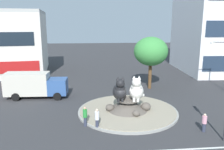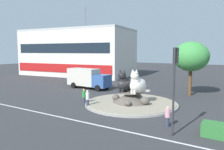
{
  "view_description": "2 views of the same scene",
  "coord_description": "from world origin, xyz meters",
  "px_view_note": "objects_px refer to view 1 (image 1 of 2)",
  "views": [
    {
      "loc": [
        -3.6,
        -21.5,
        8.68
      ],
      "look_at": [
        -1.47,
        1.08,
        3.56
      ],
      "focal_mm": 37.31,
      "sensor_mm": 36.0,
      "label": 1
    },
    {
      "loc": [
        10.23,
        -20.53,
        5.67
      ],
      "look_at": [
        -2.18,
        -0.34,
        3.07
      ],
      "focal_mm": 34.86,
      "sensor_mm": 36.0,
      "label": 2
    }
  ],
  "objects_px": {
    "broadleaf_tree_behind_island": "(151,52)",
    "delivery_box_truck": "(34,84)",
    "pedestrian_green_shirt": "(85,116)",
    "cat_statue_black": "(120,91)",
    "pedestrian_white_shirt": "(97,118)",
    "cat_statue_white": "(137,90)",
    "pedestrian_pink_shirt": "(204,122)"
  },
  "relations": [
    {
      "from": "pedestrian_green_shirt",
      "to": "cat_statue_black",
      "type": "bearing_deg",
      "value": 121.27
    },
    {
      "from": "pedestrian_white_shirt",
      "to": "delivery_box_truck",
      "type": "distance_m",
      "value": 11.44
    },
    {
      "from": "pedestrian_pink_shirt",
      "to": "broadleaf_tree_behind_island",
      "type": "bearing_deg",
      "value": 14.76
    },
    {
      "from": "cat_statue_white",
      "to": "pedestrian_pink_shirt",
      "type": "relative_size",
      "value": 1.61
    },
    {
      "from": "cat_statue_black",
      "to": "pedestrian_green_shirt",
      "type": "xyz_separation_m",
      "value": [
        -3.32,
        -2.78,
        -1.3
      ]
    },
    {
      "from": "pedestrian_green_shirt",
      "to": "delivery_box_truck",
      "type": "bearing_deg",
      "value": -152.85
    },
    {
      "from": "cat_statue_black",
      "to": "delivery_box_truck",
      "type": "distance_m",
      "value": 10.9
    },
    {
      "from": "broadleaf_tree_behind_island",
      "to": "cat_statue_white",
      "type": "bearing_deg",
      "value": -112.74
    },
    {
      "from": "pedestrian_white_shirt",
      "to": "delivery_box_truck",
      "type": "xyz_separation_m",
      "value": [
        -7.02,
        9.0,
        0.67
      ]
    },
    {
      "from": "pedestrian_green_shirt",
      "to": "pedestrian_white_shirt",
      "type": "height_order",
      "value": "pedestrian_white_shirt"
    },
    {
      "from": "cat_statue_white",
      "to": "pedestrian_pink_shirt",
      "type": "distance_m",
      "value": 6.75
    },
    {
      "from": "pedestrian_pink_shirt",
      "to": "pedestrian_green_shirt",
      "type": "height_order",
      "value": "pedestrian_green_shirt"
    },
    {
      "from": "cat_statue_black",
      "to": "broadleaf_tree_behind_island",
      "type": "bearing_deg",
      "value": 148.17
    },
    {
      "from": "cat_statue_white",
      "to": "delivery_box_truck",
      "type": "relative_size",
      "value": 0.35
    },
    {
      "from": "pedestrian_pink_shirt",
      "to": "cat_statue_black",
      "type": "bearing_deg",
      "value": 62.62
    },
    {
      "from": "cat_statue_black",
      "to": "pedestrian_pink_shirt",
      "type": "bearing_deg",
      "value": 53.0
    },
    {
      "from": "broadleaf_tree_behind_island",
      "to": "pedestrian_white_shirt",
      "type": "xyz_separation_m",
      "value": [
        -7.45,
        -11.69,
        -4.04
      ]
    },
    {
      "from": "pedestrian_pink_shirt",
      "to": "delivery_box_truck",
      "type": "relative_size",
      "value": 0.22
    },
    {
      "from": "broadleaf_tree_behind_island",
      "to": "pedestrian_green_shirt",
      "type": "relative_size",
      "value": 3.99
    },
    {
      "from": "pedestrian_pink_shirt",
      "to": "delivery_box_truck",
      "type": "distance_m",
      "value": 18.76
    },
    {
      "from": "cat_statue_white",
      "to": "delivery_box_truck",
      "type": "distance_m",
      "value": 12.37
    },
    {
      "from": "broadleaf_tree_behind_island",
      "to": "pedestrian_green_shirt",
      "type": "bearing_deg",
      "value": -127.43
    },
    {
      "from": "broadleaf_tree_behind_island",
      "to": "pedestrian_pink_shirt",
      "type": "distance_m",
      "value": 13.71
    },
    {
      "from": "broadleaf_tree_behind_island",
      "to": "pedestrian_white_shirt",
      "type": "bearing_deg",
      "value": -122.53
    },
    {
      "from": "broadleaf_tree_behind_island",
      "to": "delivery_box_truck",
      "type": "relative_size",
      "value": 0.96
    },
    {
      "from": "pedestrian_pink_shirt",
      "to": "pedestrian_white_shirt",
      "type": "distance_m",
      "value": 8.72
    },
    {
      "from": "pedestrian_pink_shirt",
      "to": "delivery_box_truck",
      "type": "height_order",
      "value": "delivery_box_truck"
    },
    {
      "from": "delivery_box_truck",
      "to": "pedestrian_green_shirt",
      "type": "bearing_deg",
      "value": -51.62
    },
    {
      "from": "pedestrian_green_shirt",
      "to": "broadleaf_tree_behind_island",
      "type": "bearing_deg",
      "value": 133.89
    },
    {
      "from": "cat_statue_black",
      "to": "cat_statue_white",
      "type": "xyz_separation_m",
      "value": [
        1.63,
        -0.09,
        0.03
      ]
    },
    {
      "from": "broadleaf_tree_behind_island",
      "to": "pedestrian_white_shirt",
      "type": "distance_m",
      "value": 14.44
    },
    {
      "from": "pedestrian_pink_shirt",
      "to": "pedestrian_green_shirt",
      "type": "relative_size",
      "value": 0.9
    }
  ]
}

